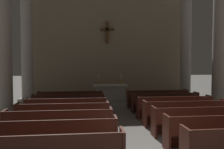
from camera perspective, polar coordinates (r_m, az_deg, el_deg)
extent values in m
cube|color=#4C2319|center=(4.64, -17.46, -17.60)|extent=(3.09, 0.05, 0.50)
cube|color=#4C2319|center=(5.99, -14.82, -15.63)|extent=(3.09, 0.40, 0.05)
cube|color=#4C2319|center=(5.70, -15.20, -13.70)|extent=(3.09, 0.05, 0.50)
cube|color=#4C2319|center=(6.23, -14.54, -17.08)|extent=(3.09, 0.04, 0.40)
cube|color=#4C2319|center=(5.94, 0.93, -15.20)|extent=(0.06, 0.50, 0.95)
cube|color=#4C2319|center=(7.06, -13.43, -12.76)|extent=(3.09, 0.40, 0.05)
cube|color=#4C2319|center=(6.78, -13.70, -11.03)|extent=(3.09, 0.05, 0.50)
cube|color=#4C2319|center=(7.30, -13.23, -14.09)|extent=(3.09, 0.04, 0.40)
cube|color=#4C2319|center=(7.01, -0.26, -12.38)|extent=(0.06, 0.50, 0.95)
cube|color=#4C2319|center=(7.39, -25.94, -11.87)|extent=(0.06, 0.50, 0.95)
cube|color=#4C2319|center=(8.15, -12.43, -10.66)|extent=(3.09, 0.40, 0.05)
cube|color=#4C2319|center=(7.87, -12.63, -9.09)|extent=(3.09, 0.05, 0.50)
cube|color=#4C2319|center=(8.38, -12.28, -11.87)|extent=(3.09, 0.04, 0.40)
cube|color=#4C2319|center=(8.10, -1.12, -10.31)|extent=(0.06, 0.50, 0.95)
cube|color=#4C2319|center=(8.43, -23.32, -10.01)|extent=(0.06, 0.50, 0.95)
cube|color=#4C2319|center=(9.25, -11.67, -9.05)|extent=(3.09, 0.40, 0.05)
cube|color=#4C2319|center=(8.98, -11.83, -7.62)|extent=(3.09, 0.05, 0.50)
cube|color=#4C2319|center=(9.47, -11.56, -10.16)|extent=(3.09, 0.04, 0.40)
cube|color=#4C2319|center=(9.20, -1.76, -8.73)|extent=(0.06, 0.50, 0.95)
cube|color=#4C2319|center=(9.50, -21.30, -8.56)|extent=(0.06, 0.50, 0.95)
cube|color=#4C2319|center=(10.35, -11.09, -7.78)|extent=(3.09, 0.40, 0.05)
cube|color=#4C2319|center=(10.08, -11.21, -6.47)|extent=(3.09, 0.05, 0.50)
cube|color=#4C2319|center=(10.57, -10.99, -8.80)|extent=(3.09, 0.04, 0.40)
cube|color=#4C2319|center=(10.31, -2.27, -7.49)|extent=(0.06, 0.50, 0.95)
cube|color=#4C2319|center=(10.57, -19.71, -7.39)|extent=(0.06, 0.50, 0.95)
cube|color=#4C2319|center=(11.46, -10.61, -6.75)|extent=(3.09, 0.40, 0.05)
cube|color=#4C2319|center=(11.20, -10.71, -5.55)|extent=(3.09, 0.05, 0.50)
cube|color=#4C2319|center=(11.68, -10.54, -7.70)|extent=(3.09, 0.04, 0.40)
cube|color=#4C2319|center=(11.42, -2.67, -6.49)|extent=(0.06, 0.50, 0.95)
cube|color=#4C2319|center=(11.66, -18.41, -6.44)|extent=(0.06, 0.50, 0.95)
cube|color=#4C2319|center=(5.26, 18.29, -17.74)|extent=(0.06, 0.50, 0.95)
cube|color=#4C2319|center=(6.96, 26.38, -13.20)|extent=(3.09, 0.40, 0.05)
cube|color=#4C2319|center=(7.17, 25.54, -14.59)|extent=(3.09, 0.04, 0.40)
cube|color=#4C2319|center=(6.25, 13.84, -14.36)|extent=(0.06, 0.50, 0.95)
cube|color=#4C2319|center=(7.90, 21.86, -11.21)|extent=(3.09, 0.40, 0.05)
cube|color=#4C2319|center=(7.65, 22.71, -9.58)|extent=(3.09, 0.05, 0.50)
cube|color=#4C2319|center=(8.11, 21.22, -12.48)|extent=(3.09, 0.04, 0.40)
cube|color=#4C2319|center=(7.28, 10.71, -11.86)|extent=(0.06, 0.50, 0.95)
cube|color=#4C2319|center=(8.89, 18.38, -9.61)|extent=(3.09, 0.40, 0.05)
cube|color=#4C2319|center=(8.63, 19.03, -8.12)|extent=(3.09, 0.05, 0.50)
cube|color=#4C2319|center=(9.10, 17.87, -10.77)|extent=(3.09, 0.04, 0.40)
cube|color=#4C2319|center=(8.34, 8.40, -9.97)|extent=(0.06, 0.50, 0.95)
cube|color=#4C2319|center=(9.90, 15.62, -8.30)|extent=(3.09, 0.40, 0.05)
cube|color=#4C2319|center=(9.65, 16.14, -6.94)|extent=(3.09, 0.05, 0.50)
cube|color=#4C2319|center=(10.11, 15.22, -9.37)|extent=(3.09, 0.04, 0.40)
cube|color=#4C2319|center=(9.41, 6.63, -8.49)|extent=(0.06, 0.50, 0.95)
cube|color=#4C2319|center=(10.56, 23.69, -7.47)|extent=(0.06, 0.50, 0.95)
cube|color=#4C2319|center=(10.94, 13.39, -7.23)|extent=(3.09, 0.40, 0.05)
cube|color=#4C2319|center=(10.69, 13.82, -5.98)|extent=(3.09, 0.05, 0.50)
cube|color=#4C2319|center=(11.15, 13.06, -8.22)|extent=(3.09, 0.04, 0.40)
cube|color=#4C2319|center=(10.49, 5.24, -7.32)|extent=(0.06, 0.50, 0.95)
cube|color=#4C2319|center=(11.54, 20.86, -6.57)|extent=(0.06, 0.50, 0.95)
cube|color=#4C2319|center=(12.00, 11.56, -6.34)|extent=(3.09, 0.40, 0.05)
cube|color=#4C2319|center=(11.75, 11.91, -5.18)|extent=(3.09, 0.05, 0.50)
cube|color=#4C2319|center=(12.20, 11.29, -7.25)|extent=(3.09, 0.04, 0.40)
cube|color=#4C2319|center=(11.59, 4.12, -6.36)|extent=(0.06, 0.50, 0.95)
cube|color=#4C2319|center=(12.54, 18.49, -5.80)|extent=(0.06, 0.50, 0.95)
cube|color=#ADA89E|center=(11.09, -25.84, -9.00)|extent=(0.98, 0.98, 0.20)
cylinder|color=#ADA89E|center=(10.94, -26.21, 8.68)|extent=(0.70, 0.70, 6.98)
cube|color=#ADA89E|center=(12.30, 25.77, -7.86)|extent=(0.98, 0.98, 0.20)
cylinder|color=#ADA89E|center=(12.16, 26.11, 8.05)|extent=(0.70, 0.70, 6.98)
cube|color=#ADA89E|center=(14.70, -20.82, -6.08)|extent=(0.98, 0.98, 0.20)
cylinder|color=#ADA89E|center=(14.58, -21.05, 7.21)|extent=(0.70, 0.70, 6.98)
cube|color=#ADA89E|center=(15.63, 18.27, -5.52)|extent=(0.98, 0.98, 0.20)
cylinder|color=#ADA89E|center=(15.52, 18.46, 6.97)|extent=(0.70, 0.70, 6.98)
cube|color=#A8A399|center=(13.90, -0.50, -4.98)|extent=(1.76, 0.72, 0.88)
cube|color=#A8A399|center=(13.85, -0.50, -2.93)|extent=(2.20, 0.90, 0.12)
cube|color=silver|center=(13.84, -0.50, -2.66)|extent=(2.09, 0.86, 0.01)
cylinder|color=#B79338|center=(13.79, -3.40, -2.61)|extent=(0.16, 0.16, 0.02)
cylinder|color=#B79338|center=(13.77, -3.40, -1.89)|extent=(0.07, 0.07, 0.37)
cylinder|color=silver|center=(13.75, -3.40, -0.48)|extent=(0.04, 0.04, 0.31)
cylinder|color=#B79338|center=(13.93, 2.37, -2.56)|extent=(0.16, 0.16, 0.02)
cylinder|color=#B79338|center=(13.91, 2.37, -1.84)|extent=(0.07, 0.07, 0.37)
cylinder|color=silver|center=(13.89, 2.37, -0.45)|extent=(0.04, 0.04, 0.31)
cube|color=gray|center=(16.14, -1.33, 9.18)|extent=(11.25, 0.25, 8.24)
cube|color=brown|center=(15.98, -1.26, 10.74)|extent=(0.19, 0.19, 1.54)
cube|color=brown|center=(16.01, -1.26, 11.56)|extent=(0.99, 0.19, 0.19)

